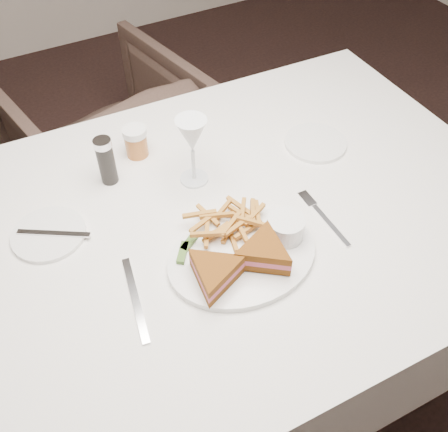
% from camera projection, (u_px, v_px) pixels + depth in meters
% --- Properties ---
extents(ground, '(5.00, 5.00, 0.00)m').
position_uv_depth(ground, '(293.00, 365.00, 1.68)').
color(ground, black).
rests_on(ground, ground).
extents(table, '(1.47, 1.02, 0.75)m').
position_uv_depth(table, '(215.00, 307.00, 1.40)').
color(table, white).
rests_on(table, ground).
extents(chair_far, '(0.76, 0.73, 0.68)m').
position_uv_depth(chair_far, '(107.00, 135.00, 1.98)').
color(chair_far, '#423028').
rests_on(chair_far, ground).
extents(table_setting, '(0.85, 0.63, 0.18)m').
position_uv_depth(table_setting, '(219.00, 218.00, 1.07)').
color(table_setting, white).
rests_on(table_setting, table).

